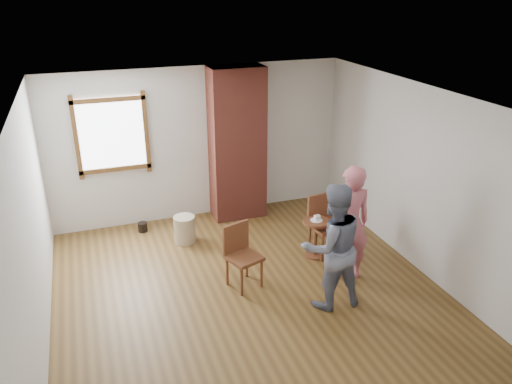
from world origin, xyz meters
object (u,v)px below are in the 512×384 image
man (332,247)px  person_pink (349,224)px  dining_chair_right (324,221)px  stoneware_crock (185,229)px  side_table (316,232)px  dining_chair_left (241,252)px

man → person_pink: (0.50, 0.48, 0.00)m
dining_chair_right → man: (-0.52, -1.23, 0.32)m
stoneware_crock → side_table: 2.08m
dining_chair_right → person_pink: size_ratio=0.55×
dining_chair_left → dining_chair_right: 1.50m
stoneware_crock → dining_chair_left: (0.48, -1.43, 0.27)m
dining_chair_right → person_pink: bearing=-98.5°
dining_chair_left → person_pink: bearing=-31.7°
side_table → person_pink: bearing=-77.2°
dining_chair_right → dining_chair_left: bearing=-171.0°
stoneware_crock → dining_chair_left: dining_chair_left is taller
dining_chair_left → dining_chair_right: dining_chair_right is taller
dining_chair_left → man: bearing=-60.0°
dining_chair_left → stoneware_crock: bearing=89.8°
side_table → man: 1.27m
man → dining_chair_left: bearing=-40.4°
dining_chair_left → person_pink: person_pink is taller
stoneware_crock → man: bearing=-58.1°
stoneware_crock → side_table: size_ratio=0.73×
dining_chair_right → stoneware_crock: bearing=145.0°
dining_chair_right → side_table: size_ratio=1.53×
stoneware_crock → person_pink: (1.90, -1.76, 0.62)m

